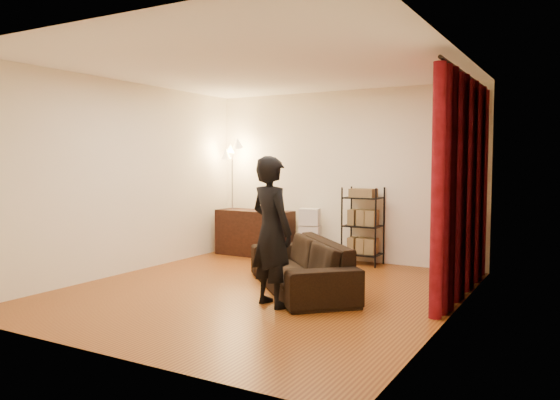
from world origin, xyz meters
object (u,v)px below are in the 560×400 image
Objects in this scene: media_cabinet at (255,233)px; storage_boxes at (310,234)px; wire_shelf at (363,226)px; sofa at (300,265)px; person at (271,231)px; floor_lamp at (232,198)px.

media_cabinet is 1.58× the size of storage_boxes.
wire_shelf is (0.90, 0.00, 0.18)m from storage_boxes.
wire_shelf is at bearing 134.95° from sofa.
media_cabinet is at bearing -178.69° from sofa.
person is 1.25× the size of media_cabinet.
sofa is 1.29× the size of person.
person is 2.78m from wire_shelf.
person is at bearing -52.97° from media_cabinet.
person reaches higher than sofa.
person is (0.06, -0.80, 0.51)m from sofa.
storage_boxes is 0.92m from wire_shelf.
person is at bearing -98.76° from wire_shelf.
floor_lamp reaches higher than storage_boxes.
floor_lamp is at bearing -176.37° from storage_boxes.
floor_lamp reaches higher than sofa.
media_cabinet is at bearing -4.99° from floor_lamp.
wire_shelf is at bearing -67.39° from person.
sofa is 1.11× the size of floor_lamp.
sofa is 1.62× the size of media_cabinet.
media_cabinet reaches higher than sofa.
person is at bearing -48.56° from floor_lamp.
sofa is at bearing -100.51° from wire_shelf.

